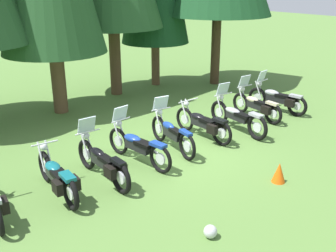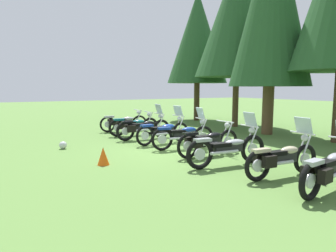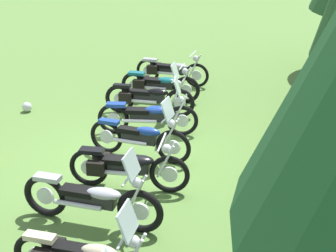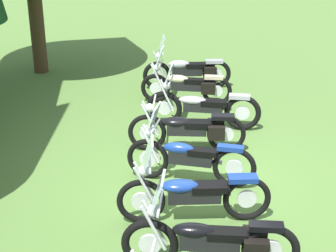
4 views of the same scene
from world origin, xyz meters
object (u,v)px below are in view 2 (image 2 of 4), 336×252
object	(u,v)px
motorcycle_3	(164,130)
pine_tree_1	(238,15)
motorcycle_1	(133,125)
motorcycle_8	(330,168)
motorcycle_4	(184,135)
motorcycle_7	(282,158)
traffic_cone	(103,156)
motorcycle_5	(208,141)
motorcycle_2	(143,128)
pine_tree_2	(272,0)
motorcycle_0	(123,122)
dropped_helmet	(63,145)
pine_tree_0	(197,38)
motorcycle_6	(228,148)

from	to	relation	value
motorcycle_3	pine_tree_1	size ratio (longest dim) A/B	0.27
motorcycle_1	motorcycle_8	bearing A→B (deg)	-82.28
motorcycle_4	motorcycle_8	bearing A→B (deg)	-79.03
motorcycle_7	traffic_cone	bearing A→B (deg)	139.65
motorcycle_5	motorcycle_3	bearing A→B (deg)	91.99
pine_tree_1	traffic_cone	size ratio (longest dim) A/B	18.33
motorcycle_2	motorcycle_7	size ratio (longest dim) A/B	1.07
motorcycle_4	motorcycle_3	bearing A→B (deg)	103.50
pine_tree_2	motorcycle_0	bearing A→B (deg)	-127.88
motorcycle_0	traffic_cone	xyz separation A→B (m)	(5.57, -2.84, -0.22)
pine_tree_2	dropped_helmet	bearing A→B (deg)	-98.18
motorcycle_3	traffic_cone	world-z (taller)	motorcycle_3
motorcycle_0	motorcycle_8	world-z (taller)	motorcycle_8
pine_tree_1	pine_tree_2	distance (m)	2.77
traffic_cone	motorcycle_7	bearing A→B (deg)	44.75
motorcycle_4	pine_tree_0	size ratio (longest dim) A/B	0.28
motorcycle_4	motorcycle_7	xyz separation A→B (m)	(3.85, 0.10, -0.02)
motorcycle_0	motorcycle_3	world-z (taller)	motorcycle_3
motorcycle_7	pine_tree_2	bearing A→B (deg)	48.76
dropped_helmet	pine_tree_0	bearing A→B (deg)	118.59
motorcycle_3	motorcycle_4	bearing A→B (deg)	-91.81
motorcycle_5	pine_tree_0	world-z (taller)	pine_tree_0
motorcycle_6	traffic_cone	bearing A→B (deg)	153.96
dropped_helmet	motorcycle_8	bearing A→B (deg)	27.13
motorcycle_3	pine_tree_0	distance (m)	9.43
motorcycle_8	traffic_cone	size ratio (longest dim) A/B	4.73
motorcycle_0	motorcycle_8	distance (m)	9.88
motorcycle_5	motorcycle_7	bearing A→B (deg)	-88.21
motorcycle_1	motorcycle_6	distance (m)	5.94
motorcycle_7	motorcycle_5	bearing A→B (deg)	96.87
motorcycle_3	motorcycle_2	bearing A→B (deg)	97.24
motorcycle_6	motorcycle_7	world-z (taller)	motorcycle_6
motorcycle_4	motorcycle_6	size ratio (longest dim) A/B	0.91
motorcycle_1	traffic_cone	xyz separation A→B (m)	(4.18, -2.74, -0.21)
motorcycle_1	pine_tree_2	bearing A→B (deg)	-21.62
motorcycle_2	motorcycle_4	size ratio (longest dim) A/B	1.04
motorcycle_7	motorcycle_4	bearing A→B (deg)	96.44
motorcycle_2	pine_tree_0	bearing A→B (deg)	39.50
motorcycle_5	pine_tree_0	distance (m)	11.09
motorcycle_0	motorcycle_2	xyz separation A→B (m)	(2.50, -0.15, 0.02)
pine_tree_0	motorcycle_3	bearing A→B (deg)	-44.42
pine_tree_0	pine_tree_1	distance (m)	3.59
motorcycle_7	pine_tree_2	world-z (taller)	pine_tree_2
motorcycle_7	pine_tree_1	xyz separation A→B (m)	(-7.40, 5.51, 5.23)
motorcycle_0	pine_tree_2	bearing A→B (deg)	-30.32
motorcycle_6	motorcycle_7	bearing A→B (deg)	-70.35
motorcycle_5	motorcycle_7	size ratio (longest dim) A/B	1.04
motorcycle_1	pine_tree_0	size ratio (longest dim) A/B	0.28
motorcycle_8	pine_tree_1	bearing A→B (deg)	50.13
motorcycle_1	pine_tree_1	size ratio (longest dim) A/B	0.25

